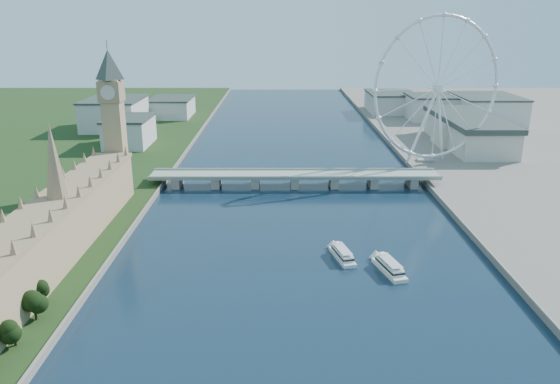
{
  "coord_description": "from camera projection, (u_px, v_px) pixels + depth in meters",
  "views": [
    {
      "loc": [
        -11.93,
        -101.95,
        121.96
      ],
      "look_at": [
        -11.38,
        210.0,
        23.38
      ],
      "focal_mm": 35.0,
      "sensor_mm": 36.0,
      "label": 1
    }
  ],
  "objects": [
    {
      "name": "parliament_range",
      "position": [
        61.0,
        223.0,
        290.3
      ],
      "size": [
        24.0,
        200.0,
        70.0
      ],
      "color": "tan",
      "rests_on": "ground"
    },
    {
      "name": "big_ben",
      "position": [
        112.0,
        103.0,
        378.79
      ],
      "size": [
        20.02,
        20.02,
        110.0
      ],
      "color": "tan",
      "rests_on": "ground"
    },
    {
      "name": "westminster_bridge",
      "position": [
        295.0,
        177.0,
        418.04
      ],
      "size": [
        220.0,
        22.0,
        9.5
      ],
      "color": "gray",
      "rests_on": "ground"
    },
    {
      "name": "london_eye",
      "position": [
        438.0,
        89.0,
        452.41
      ],
      "size": [
        113.6,
        39.12,
        124.3
      ],
      "color": "silver",
      "rests_on": "ground"
    },
    {
      "name": "county_hall",
      "position": [
        466.0,
        148.0,
        544.29
      ],
      "size": [
        54.0,
        144.0,
        35.0
      ],
      "primitive_type": null,
      "color": "beige",
      "rests_on": "ground"
    },
    {
      "name": "city_skyline",
      "position": [
        321.0,
        110.0,
        662.99
      ],
      "size": [
        505.0,
        280.0,
        32.0
      ],
      "color": "beige",
      "rests_on": "ground"
    },
    {
      "name": "tour_boat_near",
      "position": [
        342.0,
        259.0,
        291.81
      ],
      "size": [
        13.74,
        29.66,
        6.34
      ],
      "primitive_type": null,
      "rotation": [
        0.0,
        0.0,
        0.23
      ],
      "color": "silver",
      "rests_on": "ground"
    },
    {
      "name": "tour_boat_far",
      "position": [
        389.0,
        272.0,
        276.56
      ],
      "size": [
        15.22,
        31.6,
        6.77
      ],
      "primitive_type": null,
      "rotation": [
        0.0,
        0.0,
        0.25
      ],
      "color": "silver",
      "rests_on": "ground"
    }
  ]
}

